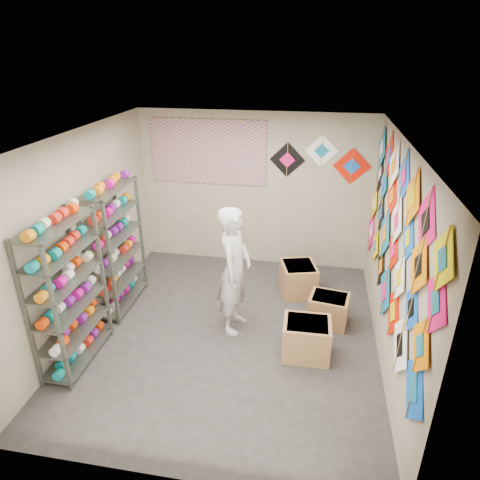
% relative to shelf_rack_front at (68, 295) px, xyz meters
% --- Properties ---
extents(ground, '(4.50, 4.50, 0.00)m').
position_rel_shelf_rack_front_xyz_m(ground, '(1.78, 0.85, -0.95)').
color(ground, '#2C2A27').
extents(room_walls, '(4.50, 4.50, 4.50)m').
position_rel_shelf_rack_front_xyz_m(room_walls, '(1.78, 0.85, 0.69)').
color(room_walls, tan).
rests_on(room_walls, ground).
extents(shelf_rack_front, '(0.40, 1.10, 1.90)m').
position_rel_shelf_rack_front_xyz_m(shelf_rack_front, '(0.00, 0.00, 0.00)').
color(shelf_rack_front, '#4C5147').
rests_on(shelf_rack_front, ground).
extents(shelf_rack_back, '(0.40, 1.10, 1.90)m').
position_rel_shelf_rack_front_xyz_m(shelf_rack_back, '(0.00, 1.30, 0.00)').
color(shelf_rack_back, '#4C5147').
rests_on(shelf_rack_back, ground).
extents(string_spools, '(0.12, 2.36, 0.12)m').
position_rel_shelf_rack_front_xyz_m(string_spools, '(-0.00, 0.65, 0.10)').
color(string_spools, '#E00B92').
rests_on(string_spools, ground).
extents(kite_wall_display, '(0.06, 4.33, 2.11)m').
position_rel_shelf_rack_front_xyz_m(kite_wall_display, '(3.76, 0.86, 0.68)').
color(kite_wall_display, blue).
rests_on(kite_wall_display, room_walls).
extents(back_wall_kites, '(1.65, 0.02, 0.81)m').
position_rel_shelf_rack_front_xyz_m(back_wall_kites, '(2.87, 3.09, 1.00)').
color(back_wall_kites, black).
rests_on(back_wall_kites, room_walls).
extents(poster, '(2.00, 0.01, 1.10)m').
position_rel_shelf_rack_front_xyz_m(poster, '(0.98, 3.08, 1.05)').
color(poster, '#70499F').
rests_on(poster, room_walls).
extents(shopkeeper, '(0.75, 0.58, 1.81)m').
position_rel_shelf_rack_front_xyz_m(shopkeeper, '(1.83, 1.01, -0.05)').
color(shopkeeper, beige).
rests_on(shopkeeper, ground).
extents(carton_a, '(0.61, 0.51, 0.50)m').
position_rel_shelf_rack_front_xyz_m(carton_a, '(2.84, 0.58, -0.70)').
color(carton_a, '#996F43').
rests_on(carton_a, ground).
extents(carton_b, '(0.60, 0.52, 0.44)m').
position_rel_shelf_rack_front_xyz_m(carton_b, '(3.13, 1.34, -0.73)').
color(carton_b, '#996F43').
rests_on(carton_b, ground).
extents(carton_c, '(0.66, 0.70, 0.50)m').
position_rel_shelf_rack_front_xyz_m(carton_c, '(2.66, 2.09, -0.70)').
color(carton_c, '#996F43').
rests_on(carton_c, ground).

